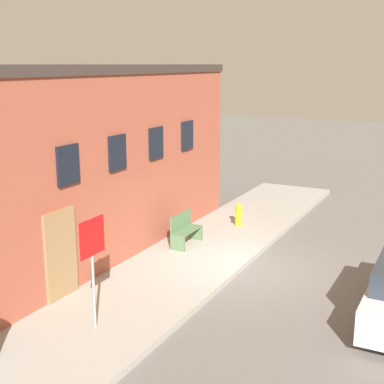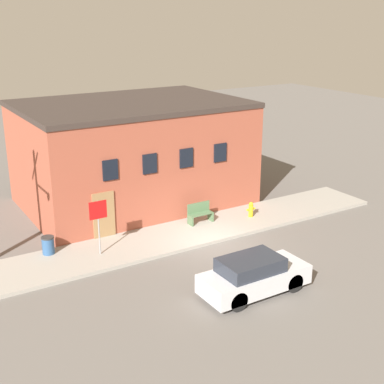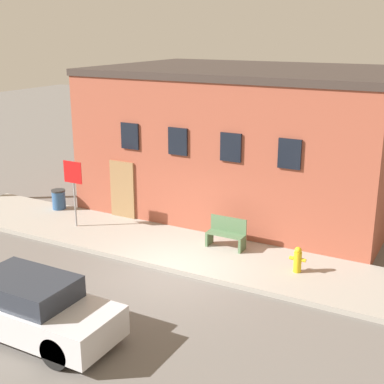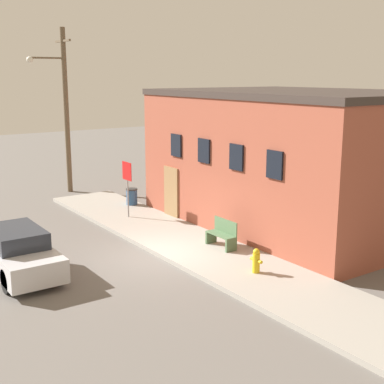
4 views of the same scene
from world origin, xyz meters
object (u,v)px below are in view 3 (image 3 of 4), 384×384
(fire_hydrant, at_px, (298,260))
(bench, at_px, (226,234))
(trash_bin, at_px, (59,199))
(parked_car, at_px, (33,308))
(stop_sign, at_px, (73,181))

(fire_hydrant, bearing_deg, bench, 165.18)
(trash_bin, height_order, parked_car, parked_car)
(trash_bin, bearing_deg, stop_sign, -32.49)
(stop_sign, distance_m, trash_bin, 2.47)
(bench, xyz_separation_m, trash_bin, (-7.13, 0.35, -0.06))
(stop_sign, height_order, parked_car, stop_sign)
(fire_hydrant, xyz_separation_m, bench, (-2.49, 0.66, 0.06))
(stop_sign, relative_size, parked_car, 0.57)
(bench, relative_size, parked_car, 0.30)
(fire_hydrant, bearing_deg, parked_car, -126.81)
(fire_hydrant, relative_size, parked_car, 0.19)
(stop_sign, bearing_deg, bench, 8.51)
(fire_hydrant, xyz_separation_m, trash_bin, (-9.62, 1.01, 0.00))
(fire_hydrant, distance_m, stop_sign, 7.93)
(parked_car, bearing_deg, stop_sign, 122.32)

